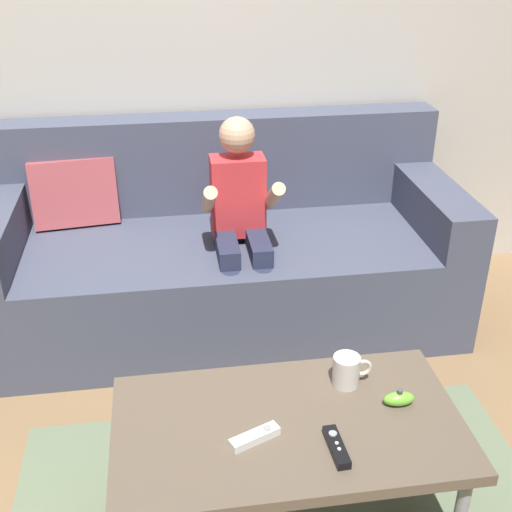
% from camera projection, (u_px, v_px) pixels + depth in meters
% --- Properties ---
extents(wall_back, '(4.72, 0.05, 2.50)m').
position_uv_depth(wall_back, '(171.00, 14.00, 2.73)').
color(wall_back, beige).
rests_on(wall_back, ground).
extents(couch, '(1.99, 0.80, 0.85)m').
position_uv_depth(couch, '(221.00, 256.00, 2.85)').
color(couch, '#474C60').
rests_on(couch, ground).
extents(person_seated_on_couch, '(0.30, 0.37, 0.94)m').
position_uv_depth(person_seated_on_couch, '(241.00, 222.00, 2.59)').
color(person_seated_on_couch, '#282D47').
rests_on(person_seated_on_couch, ground).
extents(coffee_table, '(0.96, 0.53, 0.40)m').
position_uv_depth(coffee_table, '(288.00, 432.00, 1.80)').
color(coffee_table, brown).
rests_on(coffee_table, ground).
extents(game_remote_white_near_edge, '(0.14, 0.09, 0.03)m').
position_uv_depth(game_remote_white_near_edge, '(255.00, 437.00, 1.72)').
color(game_remote_white_near_edge, white).
rests_on(game_remote_white_near_edge, coffee_table).
extents(nunchuk_lime, '(0.09, 0.05, 0.05)m').
position_uv_depth(nunchuk_lime, '(399.00, 399.00, 1.84)').
color(nunchuk_lime, '#72C638').
rests_on(nunchuk_lime, coffee_table).
extents(game_remote_black_far_corner, '(0.04, 0.14, 0.03)m').
position_uv_depth(game_remote_black_far_corner, '(337.00, 448.00, 1.68)').
color(game_remote_black_far_corner, black).
rests_on(game_remote_black_far_corner, coffee_table).
extents(coffee_mug, '(0.12, 0.08, 0.09)m').
position_uv_depth(coffee_mug, '(347.00, 370.00, 1.91)').
color(coffee_mug, silver).
rests_on(coffee_mug, coffee_table).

